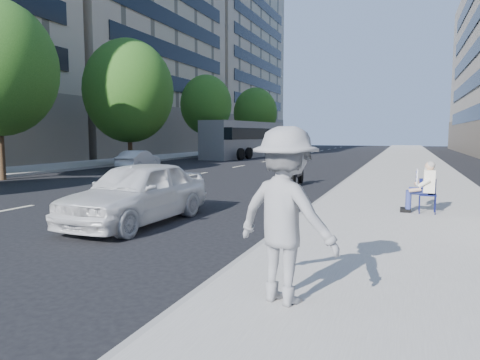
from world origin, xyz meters
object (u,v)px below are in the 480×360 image
at_px(motorcycle, 297,170).
at_px(bus, 246,140).
at_px(seated_protester, 423,184).
at_px(jogger, 286,215).
at_px(white_sedan_mid, 139,160).
at_px(white_sedan_near, 137,192).

distance_m(motorcycle, bus, 22.46).
relative_size(seated_protester, jogger, 0.64).
bearing_deg(white_sedan_mid, seated_protester, 139.69).
height_order(jogger, motorcycle, jogger).
relative_size(white_sedan_near, motorcycle, 2.13).
xyz_separation_m(seated_protester, white_sedan_near, (-6.38, -3.04, -0.13)).
xyz_separation_m(jogger, white_sedan_mid, (-13.77, 17.10, -0.59)).
bearing_deg(bus, white_sedan_near, -66.66).
distance_m(white_sedan_near, motorcycle, 9.11).
distance_m(jogger, white_sedan_near, 6.03).
bearing_deg(motorcycle, seated_protester, -55.65).
xyz_separation_m(white_sedan_mid, bus, (1.01, 15.81, 1.05)).
height_order(white_sedan_near, bus, bus).
distance_m(seated_protester, bus, 29.84).
bearing_deg(white_sedan_near, seated_protester, 27.28).
xyz_separation_m(white_sedan_near, white_sedan_mid, (-9.11, 13.31, -0.16)).
xyz_separation_m(seated_protester, bus, (-14.47, 26.08, 0.76)).
height_order(white_sedan_near, white_sedan_mid, white_sedan_near).
xyz_separation_m(jogger, motorcycle, (-2.94, 12.73, -0.54)).
bearing_deg(bus, jogger, -61.00).
bearing_deg(bus, white_sedan_mid, -85.86).
height_order(seated_protester, bus, bus).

